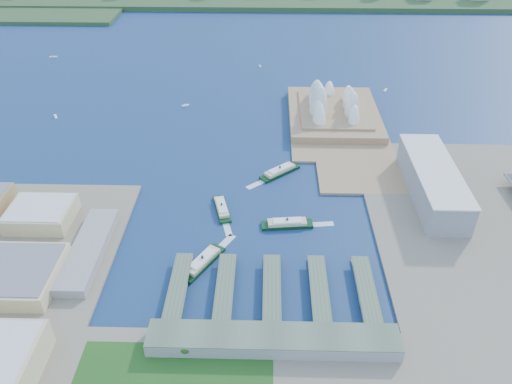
# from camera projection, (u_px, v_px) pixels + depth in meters

# --- Properties ---
(ground) EXTENTS (3000.00, 3000.00, 0.00)m
(ground) POSITION_uv_depth(u_px,v_px,m) (258.00, 239.00, 511.53)
(ground) COLOR #10274F
(ground) RESTS_ON ground
(peninsula) EXTENTS (135.00, 220.00, 3.00)m
(peninsula) POSITION_uv_depth(u_px,v_px,m) (336.00, 123.00, 722.00)
(peninsula) COLOR #997854
(peninsula) RESTS_ON ground
(opera_house) EXTENTS (134.00, 180.00, 58.00)m
(opera_house) POSITION_uv_depth(u_px,v_px,m) (335.00, 98.00, 721.11)
(opera_house) COLOR white
(opera_house) RESTS_ON peninsula
(toaster_building) EXTENTS (45.00, 155.00, 35.00)m
(toaster_building) POSITION_uv_depth(u_px,v_px,m) (433.00, 182.00, 561.41)
(toaster_building) COLOR gray
(toaster_building) RESTS_ON east_land
(ferry_wharves) EXTENTS (184.00, 90.00, 9.30)m
(ferry_wharves) POSITION_uv_depth(u_px,v_px,m) (272.00, 289.00, 446.96)
(ferry_wharves) COLOR #4B5B45
(ferry_wharves) RESTS_ON ground
(terminal_building) EXTENTS (200.00, 28.00, 12.00)m
(terminal_building) POSITION_uv_depth(u_px,v_px,m) (273.00, 340.00, 395.16)
(terminal_building) COLOR gray
(terminal_building) RESTS_ON south_land
(ferry_a) EXTENTS (24.91, 51.30, 9.40)m
(ferry_a) POSITION_uv_depth(u_px,v_px,m) (222.00, 207.00, 549.21)
(ferry_a) COLOR black
(ferry_a) RESTS_ON ground
(ferry_b) EXTENTS (51.04, 46.89, 10.46)m
(ferry_b) POSITION_uv_depth(u_px,v_px,m) (280.00, 170.00, 610.99)
(ferry_b) COLOR black
(ferry_b) RESTS_ON ground
(ferry_c) EXTENTS (40.82, 55.66, 10.62)m
(ferry_c) POSITION_uv_depth(u_px,v_px,m) (203.00, 260.00, 477.23)
(ferry_c) COLOR black
(ferry_c) RESTS_ON ground
(ferry_d) EXTENTS (55.48, 19.47, 10.27)m
(ferry_d) POSITION_uv_depth(u_px,v_px,m) (287.00, 222.00, 526.15)
(ferry_d) COLOR black
(ferry_d) RESTS_ON ground
(boat_a) EXTENTS (10.07, 14.27, 2.76)m
(boat_a) POSITION_uv_depth(u_px,v_px,m) (56.00, 116.00, 740.98)
(boat_a) COLOR white
(boat_a) RESTS_ON ground
(boat_b) EXTENTS (11.56, 8.46, 2.97)m
(boat_b) POSITION_uv_depth(u_px,v_px,m) (185.00, 105.00, 772.54)
(boat_b) COLOR white
(boat_b) RESTS_ON ground
(boat_c) EXTENTS (8.48, 12.58, 2.75)m
(boat_c) POSITION_uv_depth(u_px,v_px,m) (385.00, 90.00, 821.86)
(boat_c) COLOR white
(boat_c) RESTS_ON ground
(boat_d) EXTENTS (14.80, 4.65, 2.46)m
(boat_d) POSITION_uv_depth(u_px,v_px,m) (53.00, 57.00, 952.59)
(boat_d) COLOR white
(boat_d) RESTS_ON ground
(boat_e) EXTENTS (5.18, 10.25, 2.41)m
(boat_e) POSITION_uv_depth(u_px,v_px,m) (260.00, 66.00, 912.13)
(boat_e) COLOR white
(boat_e) RESTS_ON ground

